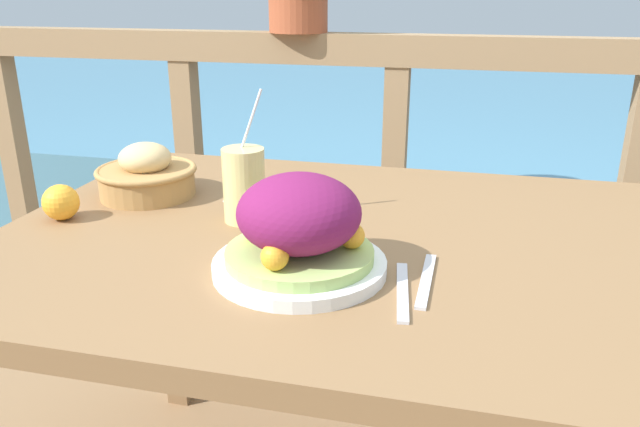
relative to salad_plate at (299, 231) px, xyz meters
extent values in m
cube|color=olive|center=(0.02, 0.17, -0.09)|extent=(1.19, 0.89, 0.04)
cube|color=olive|center=(-0.52, 0.55, -0.45)|extent=(0.06, 0.06, 0.68)
cube|color=olive|center=(0.56, 0.55, -0.45)|extent=(0.06, 0.06, 0.68)
cube|color=#937551|center=(0.02, 1.02, 0.17)|extent=(2.80, 0.08, 0.09)
cube|color=#937551|center=(-1.35, 1.02, -0.33)|extent=(0.07, 0.07, 0.91)
cube|color=#937551|center=(-0.66, 1.02, -0.33)|extent=(0.07, 0.07, 0.91)
cube|color=#937551|center=(0.02, 1.02, -0.33)|extent=(0.07, 0.07, 0.91)
cube|color=#937551|center=(0.70, 1.02, -0.33)|extent=(0.07, 0.07, 0.91)
cube|color=teal|center=(0.02, 3.52, -0.58)|extent=(12.00, 4.00, 0.42)
cylinder|color=white|center=(0.00, 0.00, -0.06)|extent=(0.27, 0.27, 0.02)
cylinder|color=#A8C66B|center=(0.00, 0.00, -0.04)|extent=(0.23, 0.23, 0.02)
ellipsoid|color=#72194C|center=(0.00, 0.00, 0.03)|extent=(0.19, 0.19, 0.12)
sphere|color=#F9A328|center=(0.08, 0.02, -0.01)|extent=(0.04, 0.04, 0.04)
sphere|color=#F9A328|center=(-0.01, 0.08, -0.01)|extent=(0.04, 0.04, 0.04)
sphere|color=#F9A328|center=(-0.08, 0.02, -0.01)|extent=(0.04, 0.04, 0.04)
sphere|color=#F9A328|center=(-0.01, -0.08, -0.01)|extent=(0.04, 0.04, 0.04)
cylinder|color=#DBCC7F|center=(-0.16, 0.19, 0.00)|extent=(0.08, 0.08, 0.14)
cylinder|color=white|center=(-0.16, 0.20, 0.07)|extent=(0.08, 0.04, 0.21)
cylinder|color=#AD7F47|center=(-0.40, 0.28, -0.04)|extent=(0.19, 0.19, 0.06)
torus|color=#AD7F47|center=(-0.40, 0.28, -0.01)|extent=(0.21, 0.21, 0.01)
ellipsoid|color=#DBB77A|center=(-0.40, 0.28, 0.01)|extent=(0.11, 0.11, 0.06)
cylinder|color=#A34C2D|center=(-0.28, 1.02, 0.27)|extent=(0.17, 0.17, 0.11)
cube|color=silver|center=(0.16, -0.03, -0.06)|extent=(0.04, 0.18, 0.00)
cube|color=silver|center=(0.19, 0.01, -0.06)|extent=(0.02, 0.18, 0.00)
sphere|color=#F9A328|center=(-0.49, 0.11, -0.03)|extent=(0.07, 0.07, 0.07)
camera|label=1|loc=(0.23, -0.83, 0.35)|focal=35.00mm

